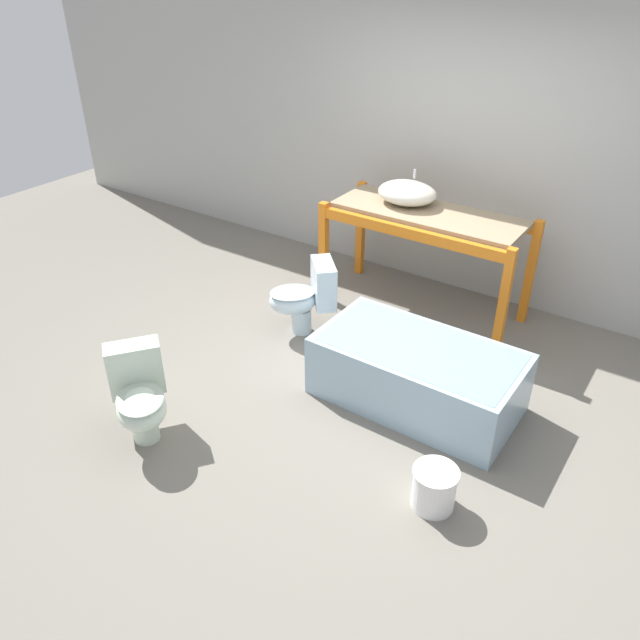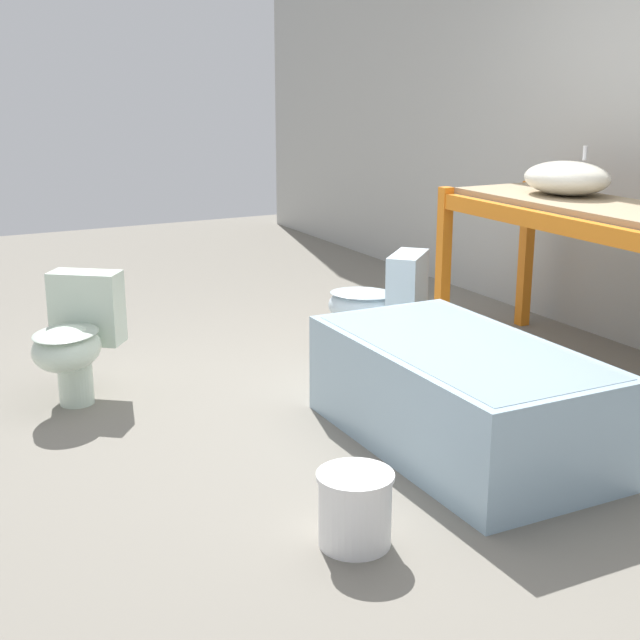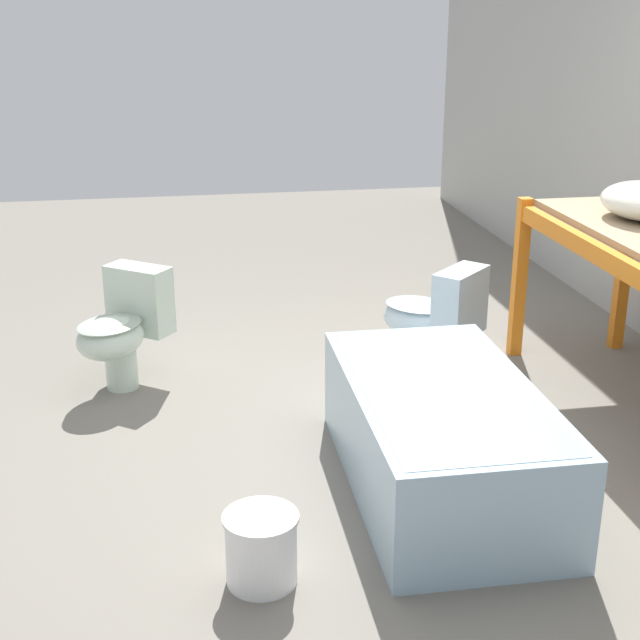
{
  "view_description": "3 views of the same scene",
  "coord_description": "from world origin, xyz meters",
  "px_view_note": "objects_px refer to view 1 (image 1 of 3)",
  "views": [
    {
      "loc": [
        1.92,
        -3.32,
        2.91
      ],
      "look_at": [
        -0.12,
        -0.31,
        0.69
      ],
      "focal_mm": 35.0,
      "sensor_mm": 36.0,
      "label": 1
    },
    {
      "loc": [
        3.47,
        -2.19,
        1.63
      ],
      "look_at": [
        0.08,
        -0.42,
        0.56
      ],
      "focal_mm": 50.0,
      "sensor_mm": 36.0,
      "label": 2
    },
    {
      "loc": [
        3.75,
        -1.03,
        2.0
      ],
      "look_at": [
        -0.11,
        -0.35,
        0.6
      ],
      "focal_mm": 50.0,
      "sensor_mm": 36.0,
      "label": 3
    }
  ],
  "objects_px": {
    "bathtub_main": "(417,370)",
    "toilet_near": "(305,296)",
    "sink_basin": "(407,193)",
    "toilet_far": "(140,395)",
    "bucket_white": "(434,487)"
  },
  "relations": [
    {
      "from": "bathtub_main",
      "to": "toilet_far",
      "type": "relative_size",
      "value": 2.27
    },
    {
      "from": "toilet_far",
      "to": "bucket_white",
      "type": "bearing_deg",
      "value": -37.08
    },
    {
      "from": "bathtub_main",
      "to": "toilet_near",
      "type": "distance_m",
      "value": 1.27
    },
    {
      "from": "sink_basin",
      "to": "bathtub_main",
      "type": "relative_size",
      "value": 0.36
    },
    {
      "from": "bathtub_main",
      "to": "toilet_near",
      "type": "height_order",
      "value": "toilet_near"
    },
    {
      "from": "sink_basin",
      "to": "bathtub_main",
      "type": "height_order",
      "value": "sink_basin"
    },
    {
      "from": "toilet_near",
      "to": "toilet_far",
      "type": "height_order",
      "value": "same"
    },
    {
      "from": "bathtub_main",
      "to": "toilet_near",
      "type": "relative_size",
      "value": 2.27
    },
    {
      "from": "bathtub_main",
      "to": "bucket_white",
      "type": "bearing_deg",
      "value": -56.45
    },
    {
      "from": "sink_basin",
      "to": "bucket_white",
      "type": "bearing_deg",
      "value": -57.57
    },
    {
      "from": "bathtub_main",
      "to": "toilet_far",
      "type": "bearing_deg",
      "value": -133.81
    },
    {
      "from": "bathtub_main",
      "to": "toilet_near",
      "type": "xyz_separation_m",
      "value": [
        -1.23,
        0.33,
        0.07
      ]
    },
    {
      "from": "bathtub_main",
      "to": "toilet_far",
      "type": "distance_m",
      "value": 1.93
    },
    {
      "from": "sink_basin",
      "to": "bathtub_main",
      "type": "distance_m",
      "value": 1.72
    },
    {
      "from": "sink_basin",
      "to": "toilet_near",
      "type": "bearing_deg",
      "value": -112.59
    }
  ]
}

